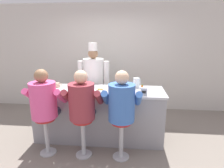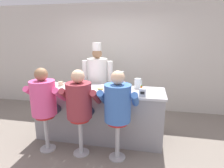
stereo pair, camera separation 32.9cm
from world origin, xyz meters
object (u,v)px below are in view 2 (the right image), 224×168
(diner_seated_pink, at_px, (45,100))
(coffee_mug_tan, at_px, (61,84))
(breakfast_plate, at_px, (100,90))
(cup_stack_steel, at_px, (121,81))
(diner_seated_blue, at_px, (118,105))
(mustard_bottle_yellow, at_px, (116,90))
(hot_sauce_bottle_orange, at_px, (141,90))
(napkin_dispenser_chrome, at_px, (142,92))
(cereal_bowl, at_px, (76,88))
(diner_seated_maroon, at_px, (80,102))
(water_pitcher_clear, at_px, (138,83))
(cook_in_whites_near, at_px, (98,79))
(ketchup_bottle_red, at_px, (123,86))

(diner_seated_pink, bearing_deg, coffee_mug_tan, 93.10)
(breakfast_plate, height_order, cup_stack_steel, cup_stack_steel)
(diner_seated_blue, bearing_deg, cup_stack_steel, 94.58)
(mustard_bottle_yellow, xyz_separation_m, diner_seated_pink, (-1.13, -0.27, -0.16))
(cup_stack_steel, relative_size, diner_seated_blue, 0.23)
(hot_sauce_bottle_orange, xyz_separation_m, napkin_dispenser_chrome, (0.02, -0.12, -0.01))
(cereal_bowl, distance_m, cup_stack_steel, 0.83)
(hot_sauce_bottle_orange, bearing_deg, diner_seated_maroon, -155.83)
(breakfast_plate, xyz_separation_m, napkin_dispenser_chrome, (0.75, -0.19, 0.05))
(mustard_bottle_yellow, xyz_separation_m, cereal_bowl, (-0.77, 0.21, -0.07))
(water_pitcher_clear, relative_size, breakfast_plate, 0.69)
(napkin_dispenser_chrome, relative_size, diner_seated_maroon, 0.09)
(diner_seated_pink, relative_size, diner_seated_maroon, 1.01)
(napkin_dispenser_chrome, xyz_separation_m, diner_seated_pink, (-1.56, -0.30, -0.12))
(cereal_bowl, height_order, coffee_mug_tan, coffee_mug_tan)
(cup_stack_steel, bearing_deg, water_pitcher_clear, 29.62)
(coffee_mug_tan, xyz_separation_m, cook_in_whites_near, (0.58, 0.62, -0.02))
(coffee_mug_tan, relative_size, diner_seated_blue, 0.09)
(mustard_bottle_yellow, bearing_deg, cup_stack_steel, 84.89)
(diner_seated_maroon, bearing_deg, diner_seated_pink, 179.96)
(mustard_bottle_yellow, bearing_deg, hot_sauce_bottle_orange, 19.82)
(ketchup_bottle_red, relative_size, napkin_dispenser_chrome, 2.09)
(ketchup_bottle_red, height_order, cook_in_whites_near, cook_in_whites_near)
(hot_sauce_bottle_orange, distance_m, cereal_bowl, 1.18)
(hot_sauce_bottle_orange, distance_m, diner_seated_maroon, 1.03)
(cup_stack_steel, bearing_deg, ketchup_bottle_red, -73.39)
(diner_seated_pink, xyz_separation_m, cook_in_whites_near, (0.54, 1.28, 0.08))
(ketchup_bottle_red, bearing_deg, water_pitcher_clear, 57.83)
(breakfast_plate, bearing_deg, napkin_dispenser_chrome, -14.51)
(breakfast_plate, distance_m, diner_seated_maroon, 0.54)
(cereal_bowl, relative_size, diner_seated_pink, 0.10)
(hot_sauce_bottle_orange, bearing_deg, breakfast_plate, 173.76)
(ketchup_bottle_red, xyz_separation_m, mustard_bottle_yellow, (-0.09, -0.14, -0.03))
(diner_seated_pink, bearing_deg, diner_seated_maroon, -0.04)
(mustard_bottle_yellow, xyz_separation_m, cup_stack_steel, (0.03, 0.34, 0.07))
(water_pitcher_clear, bearing_deg, breakfast_plate, -156.33)
(breakfast_plate, relative_size, cup_stack_steel, 0.79)
(hot_sauce_bottle_orange, height_order, napkin_dispenser_chrome, hot_sauce_bottle_orange)
(mustard_bottle_yellow, relative_size, cup_stack_steel, 0.62)
(coffee_mug_tan, distance_m, napkin_dispenser_chrome, 1.64)
(ketchup_bottle_red, xyz_separation_m, diner_seated_maroon, (-0.62, -0.41, -0.19))
(water_pitcher_clear, distance_m, napkin_dispenser_chrome, 0.49)
(hot_sauce_bottle_orange, xyz_separation_m, diner_seated_pink, (-1.54, -0.42, -0.14))
(cereal_bowl, bearing_deg, breakfast_plate, 1.56)
(ketchup_bottle_red, bearing_deg, diner_seated_pink, -161.32)
(breakfast_plate, bearing_deg, diner_seated_maroon, -112.11)
(diner_seated_blue, bearing_deg, diner_seated_maroon, -179.97)
(napkin_dispenser_chrome, bearing_deg, hot_sauce_bottle_orange, 101.62)
(coffee_mug_tan, xyz_separation_m, napkin_dispenser_chrome, (1.60, -0.36, 0.02))
(ketchup_bottle_red, distance_m, breakfast_plate, 0.44)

